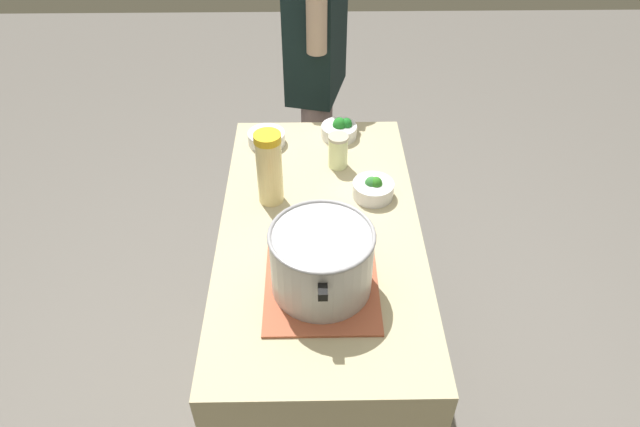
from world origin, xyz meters
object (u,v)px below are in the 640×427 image
object	(u,v)px
broccoli_bowl_back	(340,130)
person_cook	(315,77)
lemonade_pitcher	(269,168)
mason_jar	(338,151)
broccoli_bowl_center	(373,188)
cooking_pot	(321,259)
broccoli_bowl_front	(267,137)

from	to	relation	value
broccoli_bowl_back	person_cook	bearing A→B (deg)	10.56
lemonade_pitcher	broccoli_bowl_back	bearing A→B (deg)	-32.81
mason_jar	broccoli_bowl_center	distance (m)	0.21
broccoli_bowl_center	cooking_pot	bearing A→B (deg)	155.83
lemonade_pitcher	broccoli_bowl_front	bearing A→B (deg)	5.57
lemonade_pitcher	broccoli_bowl_center	bearing A→B (deg)	-87.73
person_cook	lemonade_pitcher	bearing A→B (deg)	169.67
broccoli_bowl_front	mason_jar	bearing A→B (deg)	-119.06
lemonade_pitcher	mason_jar	size ratio (longest dim) A/B	2.05
cooking_pot	person_cook	distance (m)	1.24
lemonade_pitcher	person_cook	distance (m)	0.87
cooking_pot	person_cook	size ratio (longest dim) A/B	0.22
broccoli_bowl_front	broccoli_bowl_center	world-z (taller)	broccoli_bowl_center
broccoli_bowl_back	person_cook	world-z (taller)	person_cook
person_cook	broccoli_bowl_front	bearing A→B (deg)	160.10
broccoli_bowl_front	broccoli_bowl_center	xyz separation A→B (m)	(-0.32, -0.37, 0.00)
mason_jar	lemonade_pitcher	bearing A→B (deg)	129.35
broccoli_bowl_center	broccoli_bowl_back	xyz separation A→B (m)	(0.36, 0.10, -0.00)
broccoli_bowl_center	lemonade_pitcher	bearing A→B (deg)	92.27
cooking_pot	mason_jar	xyz separation A→B (m)	(0.58, -0.07, -0.05)
lemonade_pitcher	mason_jar	xyz separation A→B (m)	(0.19, -0.23, -0.07)
broccoli_bowl_back	person_cook	xyz separation A→B (m)	(0.47, 0.09, -0.02)
broccoli_bowl_center	person_cook	distance (m)	0.85
person_cook	mason_jar	bearing A→B (deg)	-173.66
lemonade_pitcher	broccoli_bowl_back	world-z (taller)	lemonade_pitcher
lemonade_pitcher	person_cook	bearing A→B (deg)	-10.33
lemonade_pitcher	broccoli_bowl_back	size ratio (longest dim) A/B	1.88
cooking_pot	broccoli_bowl_front	size ratio (longest dim) A/B	2.54
cooking_pot	lemonade_pitcher	world-z (taller)	lemonade_pitcher
lemonade_pitcher	person_cook	size ratio (longest dim) A/B	0.16
broccoli_bowl_front	person_cook	xyz separation A→B (m)	(0.51, -0.19, -0.02)
broccoli_bowl_center	broccoli_bowl_back	size ratio (longest dim) A/B	1.01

